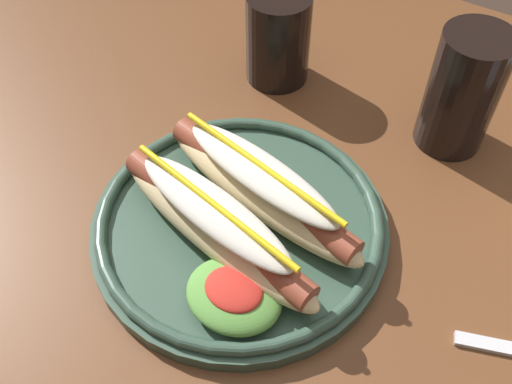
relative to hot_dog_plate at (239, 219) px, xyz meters
The scene contains 4 objects.
dining_table 0.14m from the hot_dog_plate, 63.10° to the left, with size 1.20×0.89×0.74m.
hot_dog_plate is the anchor object (origin of this frame).
soda_cup 0.27m from the hot_dog_plate, 61.46° to the left, with size 0.07×0.07×0.13m, color black.
extra_cup 0.24m from the hot_dog_plate, 111.64° to the left, with size 0.07×0.07×0.11m, color black.
Camera 1 is at (0.15, -0.33, 1.21)m, focal length 41.07 mm.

